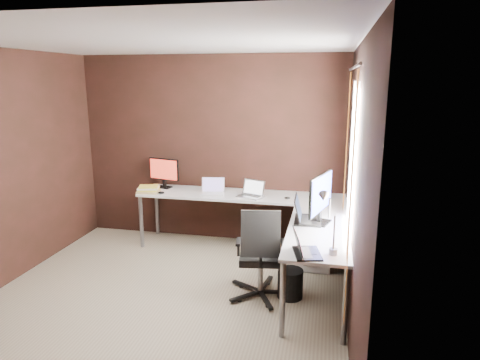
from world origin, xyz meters
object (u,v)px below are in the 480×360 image
laptop_black_small (304,249)px  book_stack (149,189)px  laptop_silver (252,193)px  wastebasket (290,283)px  desk_lamp (327,215)px  monitor_left (164,171)px  laptop_black_big (304,216)px  drawer_pedestal (313,241)px  monitor_right (321,196)px  office_chair (260,271)px  laptop_white (213,190)px

laptop_black_small → book_stack: (-2.13, 1.63, -0.00)m
laptop_silver → wastebasket: laptop_silver is taller
book_stack → desk_lamp: (2.31, -1.53, 0.29)m
monitor_left → laptop_black_big: bearing=-13.6°
book_stack → desk_lamp: size_ratio=0.57×
drawer_pedestal → monitor_right: size_ratio=0.98×
drawer_pedestal → office_chair: office_chair is taller
book_stack → desk_lamp: 2.78m
laptop_black_big → drawer_pedestal: bearing=-10.4°
book_stack → monitor_left: bearing=69.8°
drawer_pedestal → office_chair: bearing=-118.2°
laptop_black_small → desk_lamp: size_ratio=0.66×
drawer_pedestal → office_chair: (-0.49, -0.91, -0.02)m
laptop_black_big → book_stack: 2.20m
book_stack → office_chair: office_chair is taller
laptop_white → desk_lamp: 2.23m
laptop_black_small → laptop_white: bearing=23.1°
office_chair → laptop_black_small: bearing=-58.2°
drawer_pedestal → laptop_white: 1.44m
monitor_left → wastebasket: (1.87, -1.33, -0.81)m
book_stack → laptop_white: bearing=8.4°
desk_lamp → laptop_silver: bearing=104.4°
laptop_silver → office_chair: 1.31m
laptop_white → laptop_black_big: size_ratio=0.82×
laptop_silver → monitor_left: bearing=-168.4°
laptop_black_big → desk_lamp: (0.23, -0.78, 0.27)m
laptop_white → laptop_black_small: laptop_black_small is taller
office_chair → drawer_pedestal: bearing=53.3°
laptop_black_small → wastebasket: (-0.15, 0.59, -0.63)m
monitor_right → wastebasket: size_ratio=2.06×
drawer_pedestal → laptop_black_small: 1.52m
laptop_black_small → office_chair: size_ratio=0.36×
laptop_silver → drawer_pedestal: bearing=2.6°
monitor_right → laptop_black_big: size_ratio=1.54×
drawer_pedestal → laptop_white: laptop_white is taller
monitor_left → desk_lamp: 2.85m
laptop_white → book_stack: bearing=178.7°
monitor_right → laptop_white: bearing=73.8°
drawer_pedestal → wastebasket: 0.89m
monitor_right → laptop_black_big: (-0.16, 0.04, -0.24)m
laptop_black_small → laptop_black_big: bearing=-9.7°
drawer_pedestal → book_stack: book_stack is taller
monitor_right → wastebasket: (-0.26, -0.26, -0.87)m
laptop_black_big → office_chair: bearing=130.1°
laptop_silver → wastebasket: 1.42m
drawer_pedestal → book_stack: (-2.16, 0.19, 0.47)m
monitor_left → laptop_black_small: 2.80m
laptop_white → monitor_right: bearing=-42.6°
laptop_silver → book_stack: bearing=-155.5°
office_chair → desk_lamp: bearing=-42.5°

